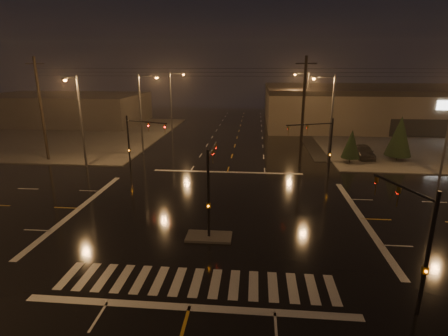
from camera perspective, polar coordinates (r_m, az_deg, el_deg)
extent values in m
plane|color=black|center=(27.21, -1.35, -7.42)|extent=(140.00, 140.00, 0.00)
cube|color=#46433E|center=(62.05, 31.09, 3.85)|extent=(36.00, 36.00, 0.12)
cube|color=#46433E|center=(64.79, -25.50, 5.04)|extent=(36.00, 36.00, 0.12)
cube|color=#46433E|center=(23.59, -2.47, -11.14)|extent=(3.00, 1.60, 0.15)
cube|color=beige|center=(19.38, -4.53, -18.10)|extent=(15.00, 2.60, 0.01)
cube|color=beige|center=(17.80, -5.68, -21.70)|extent=(16.00, 0.50, 0.01)
cube|color=beige|center=(37.49, 0.56, -0.66)|extent=(16.00, 0.50, 0.01)
cube|color=#6C5D4D|center=(78.04, 29.85, 8.70)|extent=(60.00, 28.00, 7.00)
cube|color=black|center=(77.80, 30.20, 11.10)|extent=(60.20, 28.20, 0.80)
cube|color=#423D3A|center=(77.18, -24.54, 8.80)|extent=(30.00, 18.00, 5.60)
cylinder|color=black|center=(22.40, -2.57, -4.48)|extent=(0.18, 0.18, 6.00)
cylinder|color=black|center=(23.80, -1.92, 3.08)|extent=(0.12, 4.50, 0.12)
imported|color=#594707|center=(25.78, -1.36, 4.00)|extent=(0.16, 0.20, 1.00)
cube|color=#594707|center=(22.66, -2.54, -6.14)|extent=(0.25, 0.18, 0.35)
cylinder|color=black|center=(36.92, 17.00, 3.16)|extent=(0.18, 0.18, 6.00)
cylinder|color=black|center=(35.21, 13.84, 6.94)|extent=(4.74, 1.82, 0.12)
imported|color=#594707|center=(34.21, 10.49, 6.79)|extent=(0.24, 0.22, 1.00)
cube|color=#594707|center=(37.07, 16.91, 2.10)|extent=(0.25, 0.18, 0.35)
cylinder|color=black|center=(38.53, -15.29, 3.82)|extent=(0.18, 0.18, 6.00)
cylinder|color=black|center=(36.53, -12.56, 7.35)|extent=(4.74, 1.82, 0.12)
imported|color=#594707|center=(35.21, -9.62, 7.10)|extent=(0.24, 0.22, 1.00)
cube|color=#594707|center=(38.68, -15.21, 2.81)|extent=(0.25, 0.18, 0.35)
cylinder|color=black|center=(17.99, 30.29, -12.30)|extent=(0.18, 0.18, 6.00)
cylinder|color=black|center=(18.37, 27.09, -2.78)|extent=(1.48, 3.80, 0.12)
imported|color=#594707|center=(19.68, 23.67, -1.32)|extent=(0.22, 0.24, 1.00)
cube|color=#594707|center=(18.31, 29.97, -14.25)|extent=(0.25, 0.18, 0.35)
cylinder|color=#38383A|center=(45.49, -13.43, 8.35)|extent=(0.24, 0.24, 10.00)
cylinder|color=#38383A|center=(44.75, -12.34, 14.48)|extent=(2.40, 0.14, 0.14)
cube|color=#38383A|center=(44.44, -10.93, 14.48)|extent=(0.70, 0.30, 0.18)
sphere|color=orange|center=(44.44, -10.93, 14.31)|extent=(0.32, 0.32, 0.32)
cylinder|color=#38383A|center=(60.77, -8.66, 10.51)|extent=(0.24, 0.24, 10.00)
cylinder|color=#38383A|center=(60.22, -7.71, 15.07)|extent=(2.40, 0.14, 0.14)
cube|color=#38383A|center=(59.99, -6.65, 15.05)|extent=(0.70, 0.30, 0.18)
sphere|color=orange|center=(59.99, -6.64, 14.93)|extent=(0.32, 0.32, 0.32)
cylinder|color=#38383A|center=(42.06, 17.11, 7.46)|extent=(0.24, 0.24, 10.00)
cylinder|color=#38383A|center=(41.42, 16.00, 14.12)|extent=(2.40, 0.14, 0.14)
cube|color=#38383A|center=(41.24, 14.45, 14.15)|extent=(0.70, 0.30, 0.18)
sphere|color=orange|center=(41.25, 14.44, 13.97)|extent=(0.32, 0.32, 0.32)
cylinder|color=#38383A|center=(61.64, 13.44, 10.33)|extent=(0.24, 0.24, 10.00)
cylinder|color=#38383A|center=(61.20, 12.59, 14.85)|extent=(2.40, 0.14, 0.14)
cube|color=#38383A|center=(61.08, 11.53, 14.87)|extent=(0.70, 0.30, 0.18)
sphere|color=orange|center=(61.08, 11.52, 14.74)|extent=(0.32, 0.32, 0.32)
cylinder|color=#38383A|center=(41.30, -22.24, 6.83)|extent=(0.24, 0.24, 10.00)
cylinder|color=#38383A|center=(39.83, -23.79, 13.33)|extent=(0.14, 2.40, 0.14)
cube|color=#38383A|center=(38.87, -24.56, 13.12)|extent=(0.30, 0.70, 0.18)
sphere|color=orange|center=(38.87, -24.54, 12.93)|extent=(0.32, 0.32, 0.32)
cylinder|color=#38383A|center=(41.40, 32.79, 5.46)|extent=(0.24, 0.24, 10.00)
cylinder|color=black|center=(46.32, -27.66, 8.34)|extent=(0.32, 0.32, 12.00)
cube|color=black|center=(46.05, -28.53, 14.73)|extent=(2.20, 0.12, 0.12)
cylinder|color=black|center=(39.39, 12.77, 8.70)|extent=(0.32, 0.32, 12.00)
cube|color=black|center=(39.08, 13.26, 16.27)|extent=(2.20, 0.12, 0.12)
cylinder|color=black|center=(43.24, 19.82, 1.14)|extent=(0.18, 0.18, 0.70)
cone|color=black|center=(42.80, 20.07, 3.71)|extent=(2.10, 2.10, 3.28)
cylinder|color=black|center=(46.59, 26.35, 1.44)|extent=(0.18, 0.18, 0.70)
cone|color=black|center=(46.05, 26.77, 4.67)|extent=(2.99, 2.99, 4.68)
imported|color=black|center=(46.21, 21.85, 2.49)|extent=(2.07, 4.97, 1.68)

